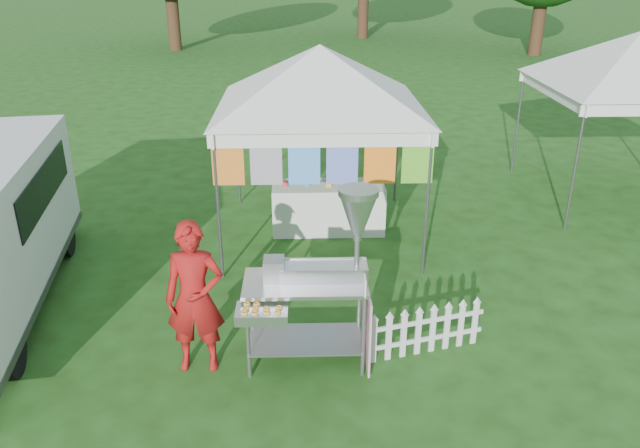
{
  "coord_description": "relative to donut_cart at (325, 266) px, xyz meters",
  "views": [
    {
      "loc": [
        -0.29,
        -5.74,
        4.25
      ],
      "look_at": [
        -0.06,
        1.39,
        1.1
      ],
      "focal_mm": 35.0,
      "sensor_mm": 36.0,
      "label": 1
    }
  ],
  "objects": [
    {
      "name": "ground",
      "position": [
        0.05,
        -0.08,
        -1.2
      ],
      "size": [
        120.0,
        120.0,
        0.0
      ],
      "primitive_type": "plane",
      "color": "#224112",
      "rests_on": "ground"
    },
    {
      "name": "canopy_main",
      "position": [
        0.05,
        3.42,
        1.79
      ],
      "size": [
        4.24,
        4.24,
        3.45
      ],
      "color": "#59595E",
      "rests_on": "ground"
    },
    {
      "name": "donut_cart",
      "position": [
        0.0,
        0.0,
        0.0
      ],
      "size": [
        1.47,
        0.99,
        2.04
      ],
      "rotation": [
        0.0,
        0.0,
        -0.01
      ],
      "color": "gray",
      "rests_on": "ground"
    },
    {
      "name": "vendor",
      "position": [
        -1.39,
        -0.05,
        -0.33
      ],
      "size": [
        0.63,
        0.41,
        1.73
      ],
      "primitive_type": "imported",
      "rotation": [
        0.0,
        0.0,
        0.0
      ],
      "color": "#A11413",
      "rests_on": "ground"
    },
    {
      "name": "picket_fence",
      "position": [
        1.14,
        0.11,
        -0.91
      ],
      "size": [
        1.4,
        0.4,
        0.56
      ],
      "rotation": [
        0.0,
        0.0,
        0.27
      ],
      "color": "silver",
      "rests_on": "ground"
    },
    {
      "name": "display_table",
      "position": [
        0.19,
        3.58,
        -0.8
      ],
      "size": [
        1.8,
        0.7,
        0.79
      ],
      "primitive_type": "cube",
      "color": "white",
      "rests_on": "ground"
    }
  ]
}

